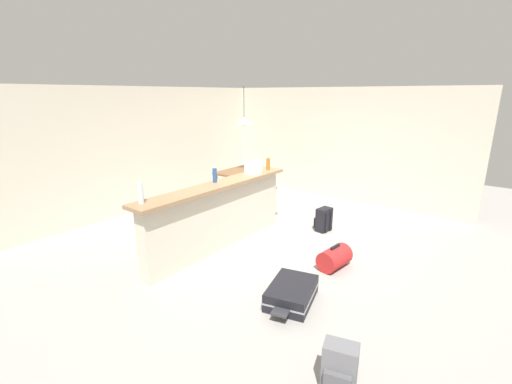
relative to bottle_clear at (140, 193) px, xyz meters
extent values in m
cube|color=gray|center=(1.93, -0.49, -1.21)|extent=(13.00, 13.00, 0.05)
cube|color=beige|center=(1.93, 2.56, 0.07)|extent=(6.60, 0.10, 2.50)
cube|color=beige|center=(4.98, -0.19, 0.07)|extent=(0.10, 6.00, 2.50)
cube|color=beige|center=(1.29, -0.08, -0.68)|extent=(2.80, 0.20, 1.00)
cube|color=#93704C|center=(1.29, -0.08, -0.16)|extent=(2.96, 0.40, 0.05)
cylinder|color=silver|center=(0.00, 0.00, 0.00)|extent=(0.07, 0.07, 0.26)
cylinder|color=#284C89|center=(1.31, 0.01, -0.02)|extent=(0.07, 0.07, 0.22)
cylinder|color=#9E661E|center=(2.55, -0.10, -0.03)|extent=(0.07, 0.07, 0.21)
cube|color=silver|center=(2.13, -0.10, -0.02)|extent=(0.26, 0.18, 0.22)
cube|color=brown|center=(3.29, 1.10, -0.46)|extent=(1.10, 0.80, 0.04)
cylinder|color=brown|center=(2.80, 0.76, -0.83)|extent=(0.06, 0.06, 0.70)
cylinder|color=brown|center=(3.78, 0.76, -0.83)|extent=(0.06, 0.06, 0.70)
cylinder|color=brown|center=(2.80, 1.44, -0.83)|extent=(0.06, 0.06, 0.70)
cylinder|color=brown|center=(3.78, 1.44, -0.83)|extent=(0.06, 0.06, 0.70)
cube|color=#9E754C|center=(3.30, 0.51, -0.75)|extent=(0.48, 0.48, 0.04)
cube|color=#9E754C|center=(3.26, 0.68, -0.49)|extent=(0.40, 0.13, 0.48)
cylinder|color=#9E754C|center=(3.18, 0.31, -0.98)|extent=(0.04, 0.04, 0.41)
cylinder|color=#9E754C|center=(3.49, 0.39, -0.98)|extent=(0.04, 0.04, 0.41)
cylinder|color=#9E754C|center=(3.11, 0.63, -0.98)|extent=(0.04, 0.04, 0.41)
cylinder|color=#9E754C|center=(3.42, 0.70, -0.98)|extent=(0.04, 0.04, 0.41)
cylinder|color=black|center=(3.25, 1.02, 1.00)|extent=(0.01, 0.01, 0.63)
cone|color=white|center=(3.25, 1.02, 0.64)|extent=(0.34, 0.34, 0.14)
sphere|color=white|center=(3.25, 1.02, 0.56)|extent=(0.07, 0.07, 0.07)
cube|color=black|center=(0.72, -1.77, -1.07)|extent=(0.78, 0.64, 0.22)
cube|color=gray|center=(0.72, -1.77, -1.07)|extent=(0.80, 0.65, 0.02)
cube|color=#2D2D33|center=(0.33, -1.88, -1.07)|extent=(0.18, 0.21, 0.02)
cube|color=black|center=(2.92, -1.06, -0.97)|extent=(0.30, 0.22, 0.42)
cube|color=black|center=(2.94, -0.95, -1.05)|extent=(0.23, 0.09, 0.19)
cube|color=black|center=(2.98, -1.17, -0.99)|extent=(0.04, 0.03, 0.36)
cube|color=black|center=(2.84, -1.15, -0.99)|extent=(0.04, 0.03, 0.36)
cube|color=slate|center=(-0.10, -2.75, -0.97)|extent=(0.25, 0.32, 0.42)
cube|color=#515155|center=(-0.20, -2.78, -1.05)|extent=(0.12, 0.23, 0.19)
cube|color=black|center=(-0.02, -2.65, -0.99)|extent=(0.03, 0.04, 0.36)
cube|color=black|center=(0.02, -2.79, -0.99)|extent=(0.03, 0.04, 0.36)
cylinder|color=red|center=(1.78, -1.81, -1.03)|extent=(0.51, 0.36, 0.30)
cube|color=black|center=(1.78, -1.81, -0.86)|extent=(0.20, 0.05, 0.04)
camera|label=1|loc=(-2.35, -3.62, 1.18)|focal=24.20mm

